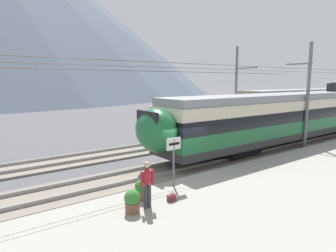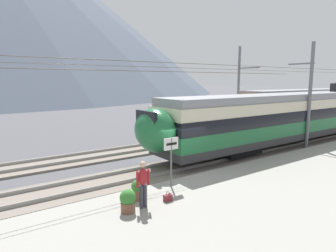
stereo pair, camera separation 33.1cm
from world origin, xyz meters
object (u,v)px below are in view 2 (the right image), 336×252
(train_near_platform, at_px, (305,114))
(potted_plant_platform_edge, at_px, (128,200))
(catenary_mast_mid, at_px, (308,94))
(catenary_mast_far_side, at_px, (240,87))
(platform_sign, at_px, (171,151))
(passenger_walking, at_px, (143,182))
(potted_plant_by_shelter, at_px, (138,188))
(handbag_beside_passenger, at_px, (168,198))
(train_far_track, at_px, (319,103))

(train_near_platform, height_order, potted_plant_platform_edge, train_near_platform)
(catenary_mast_mid, bearing_deg, catenary_mast_far_side, 72.08)
(train_near_platform, bearing_deg, catenary_mast_mid, -147.24)
(platform_sign, height_order, passenger_walking, platform_sign)
(catenary_mast_far_side, bearing_deg, potted_plant_by_shelter, -149.28)
(platform_sign, xyz_separation_m, passenger_walking, (-2.04, -1.15, -0.60))
(platform_sign, height_order, potted_plant_by_shelter, platform_sign)
(platform_sign, height_order, handbag_beside_passenger, platform_sign)
(train_near_platform, xyz_separation_m, train_far_track, (11.57, 4.92, -0.00))
(train_near_platform, distance_m, potted_plant_platform_edge, 17.90)
(train_far_track, bearing_deg, potted_plant_by_shelter, -164.00)
(platform_sign, distance_m, potted_plant_platform_edge, 3.09)
(handbag_beside_passenger, height_order, potted_plant_by_shelter, potted_plant_by_shelter)
(train_near_platform, xyz_separation_m, platform_sign, (-14.76, -2.73, -0.35))
(handbag_beside_passenger, xyz_separation_m, potted_plant_platform_edge, (-1.65, 0.02, 0.30))
(catenary_mast_far_side, xyz_separation_m, passenger_walking, (-17.26, -10.87, -2.92))
(train_far_track, xyz_separation_m, platform_sign, (-26.33, -7.65, -0.35))
(train_near_platform, relative_size, potted_plant_by_shelter, 37.44)
(passenger_walking, xyz_separation_m, potted_plant_platform_edge, (-0.61, -0.00, -0.52))
(catenary_mast_mid, height_order, catenary_mast_far_side, catenary_mast_far_side)
(train_far_track, height_order, potted_plant_platform_edge, train_far_track)
(platform_sign, bearing_deg, catenary_mast_mid, 5.80)
(handbag_beside_passenger, height_order, potted_plant_platform_edge, potted_plant_platform_edge)
(catenary_mast_far_side, xyz_separation_m, handbag_beside_passenger, (-16.22, -10.89, -3.73))
(train_far_track, height_order, catenary_mast_mid, catenary_mast_mid)
(train_far_track, distance_m, catenary_mast_mid, 15.33)
(passenger_walking, distance_m, potted_plant_by_shelter, 0.90)
(train_near_platform, relative_size, potted_plant_platform_edge, 36.65)
(potted_plant_platform_edge, relative_size, potted_plant_by_shelter, 1.02)
(train_near_platform, distance_m, handbag_beside_passenger, 16.33)
(train_near_platform, height_order, platform_sign, train_near_platform)
(potted_plant_by_shelter, bearing_deg, catenary_mast_mid, 6.74)
(train_near_platform, bearing_deg, catenary_mast_far_side, 86.24)
(handbag_beside_passenger, bearing_deg, platform_sign, 49.71)
(platform_sign, relative_size, potted_plant_platform_edge, 2.64)
(train_near_platform, bearing_deg, handbag_beside_passenger, -166.08)
(handbag_beside_passenger, relative_size, potted_plant_platform_edge, 0.46)
(potted_plant_platform_edge, bearing_deg, potted_plant_by_shelter, 42.25)
(train_near_platform, xyz_separation_m, potted_plant_by_shelter, (-16.61, -3.16, -1.45))
(catenary_mast_mid, relative_size, passenger_walking, 26.71)
(train_far_track, xyz_separation_m, passenger_walking, (-28.37, -8.80, -0.95))
(train_near_platform, height_order, catenary_mast_far_side, catenary_mast_far_side)
(passenger_walking, bearing_deg, handbag_beside_passenger, -1.54)
(train_far_track, bearing_deg, platform_sign, -163.80)
(train_near_platform, relative_size, train_far_track, 1.08)
(catenary_mast_far_side, relative_size, handbag_beside_passenger, 122.05)
(train_near_platform, xyz_separation_m, handbag_beside_passenger, (-15.76, -3.91, -1.77))
(train_far_track, relative_size, potted_plant_by_shelter, 34.72)
(passenger_walking, bearing_deg, potted_plant_by_shelter, 75.08)
(catenary_mast_far_side, bearing_deg, passenger_walking, -147.81)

